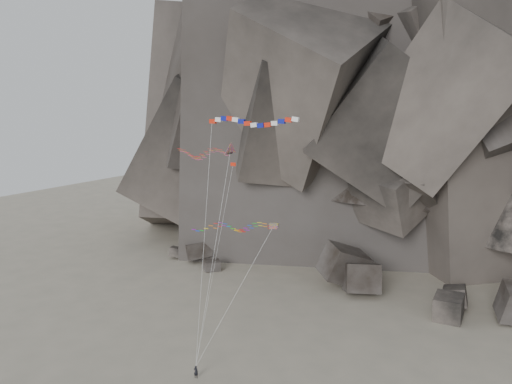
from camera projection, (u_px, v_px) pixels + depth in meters
The scene contains 8 objects.
ground at pixel (235, 373), 59.62m from camera, with size 260.00×260.00×0.00m, color gray.
headland at pixel (398, 57), 112.06m from camera, with size 110.00×70.00×84.00m, color #5B514A, non-canonical shape.
boulder_field at pixel (362, 281), 83.88m from camera, with size 68.64×11.69×8.48m.
kite_flyer at pixel (196, 371), 58.48m from camera, with size 0.61×0.41×1.76m, color black.
delta_kite at pixel (200, 153), 63.53m from camera, with size 10.39×8.89×25.93m.
banner_kite at pixel (251, 123), 52.74m from camera, with size 11.22×3.78×29.08m.
parafoil_kite at pixel (230, 227), 60.47m from camera, with size 11.94×6.98×16.73m.
pennant_kite at pixel (225, 205), 55.75m from camera, with size 3.79×3.14×23.96m.
Camera 1 is at (29.28, -46.41, 31.94)m, focal length 35.00 mm.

